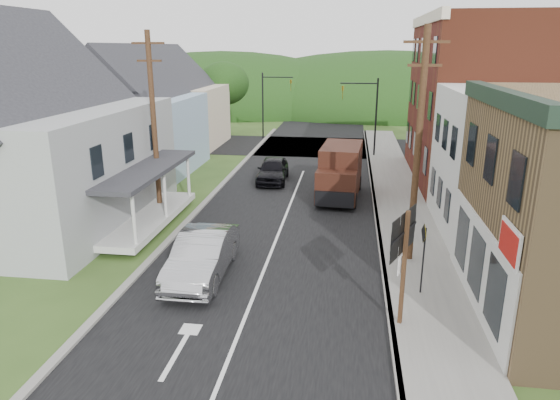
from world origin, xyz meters
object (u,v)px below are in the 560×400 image
at_px(dark_sedan, 273,170).
at_px(delivery_van, 340,172).
at_px(silver_sedan, 202,256).
at_px(route_sign_cluster, 403,252).
at_px(warning_sign, 423,249).

xyz_separation_m(dark_sedan, delivery_van, (4.29, -2.95, 0.73)).
distance_m(dark_sedan, delivery_van, 5.25).
xyz_separation_m(silver_sedan, route_sign_cluster, (6.91, -2.54, 1.64)).
xyz_separation_m(delivery_van, warning_sign, (3.04, -11.45, 0.27)).
bearing_deg(warning_sign, route_sign_cluster, -117.67).
distance_m(delivery_van, route_sign_cluster, 13.74).
relative_size(delivery_van, warning_sign, 2.15).
xyz_separation_m(delivery_van, route_sign_cluster, (2.14, -13.54, 1.00)).
height_order(delivery_van, warning_sign, delivery_van).
bearing_deg(warning_sign, dark_sedan, 112.73).
bearing_deg(silver_sedan, dark_sedan, 87.03).
bearing_deg(route_sign_cluster, dark_sedan, 135.61).
relative_size(delivery_van, route_sign_cluster, 1.50).
distance_m(silver_sedan, warning_sign, 7.88).
xyz_separation_m(silver_sedan, warning_sign, (7.81, -0.45, 0.91)).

